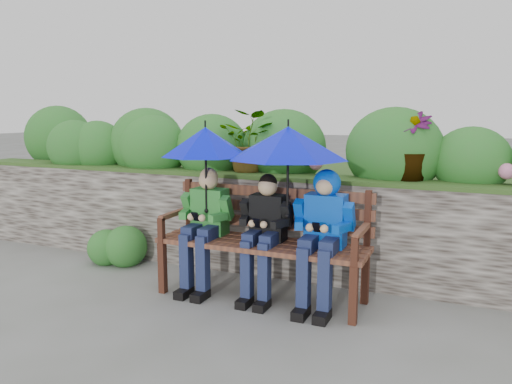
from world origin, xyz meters
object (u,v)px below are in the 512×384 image
at_px(boy_left, 205,221).
at_px(umbrella_right, 288,143).
at_px(park_bench, 265,234).
at_px(boy_right, 323,226).
at_px(umbrella_left, 205,142).
at_px(boy_middle, 264,229).

height_order(boy_left, umbrella_right, umbrella_right).
relative_size(park_bench, boy_right, 1.60).
bearing_deg(boy_right, umbrella_left, -179.93).
bearing_deg(park_bench, boy_middle, -70.75).
distance_m(umbrella_left, umbrella_right, 0.79).
xyz_separation_m(boy_right, umbrella_left, (-1.11, -0.00, 0.68)).
relative_size(boy_right, umbrella_right, 1.14).
xyz_separation_m(boy_left, umbrella_left, (0.02, 0.01, 0.74)).
xyz_separation_m(boy_middle, boy_right, (0.53, 0.01, 0.07)).
relative_size(park_bench, boy_middle, 1.69).
relative_size(boy_middle, umbrella_left, 1.32).
relative_size(boy_left, boy_middle, 1.02).
height_order(boy_left, boy_right, boy_right).
distance_m(boy_middle, umbrella_left, 0.95).
bearing_deg(boy_middle, umbrella_left, 179.48).
bearing_deg(boy_left, boy_right, 0.48).
bearing_deg(park_bench, umbrella_right, -19.51).
xyz_separation_m(park_bench, boy_right, (0.56, -0.08, 0.14)).
relative_size(umbrella_left, umbrella_right, 0.82).
bearing_deg(umbrella_left, park_bench, 8.38).
height_order(boy_left, umbrella_left, umbrella_left).
distance_m(park_bench, boy_middle, 0.12).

